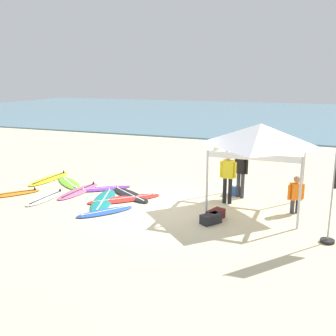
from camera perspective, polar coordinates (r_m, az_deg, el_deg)
name	(u,v)px	position (r m, az deg, el deg)	size (l,w,h in m)	color
ground_plane	(159,209)	(12.50, -1.27, -6.09)	(80.00, 80.00, 0.00)	beige
sea	(271,115)	(43.13, 14.91, 7.60)	(80.00, 36.00, 0.10)	#568499
canopy_tent	(260,135)	(12.33, 13.47, 4.71)	(2.76, 2.76, 2.75)	#B7B7BC
surfboard_purple	(105,188)	(14.77, -9.31, -2.99)	(1.85, 1.69, 0.19)	purple
surfboard_lime	(69,183)	(15.80, -14.35, -2.15)	(2.05, 1.83, 0.19)	#7AD12D
surfboard_blue	(105,212)	(12.32, -9.30, -6.38)	(1.55, 1.79, 0.19)	blue
surfboard_white	(46,198)	(14.14, -17.53, -4.22)	(0.59, 1.92, 0.19)	white
surfboard_red	(125,199)	(13.48, -6.39, -4.53)	(2.37, 2.28, 0.19)	red
surfboard_orange	(12,194)	(15.04, -21.97, -3.53)	(1.64, 1.85, 0.19)	orange
surfboard_teal	(104,200)	(13.42, -9.48, -4.71)	(1.46, 2.63, 0.19)	#19847F
surfboard_pink	(79,191)	(14.64, -12.99, -3.33)	(0.75, 2.30, 0.19)	pink
surfboard_black	(130,195)	(13.92, -5.69, -3.92)	(2.25, 1.79, 0.19)	black
surfboard_yellow	(49,179)	(16.67, -17.08, -1.52)	(0.69, 2.37, 0.19)	yellow
person_black	(241,170)	(13.62, 10.72, -0.32)	(0.51, 0.35, 1.71)	#383842
person_yellow	(228,175)	(12.93, 8.82, -0.99)	(0.55, 0.24, 1.71)	black
person_orange	(296,193)	(12.59, 18.35, -3.50)	(0.49, 0.37, 1.20)	#383842
gear_bag_near_tent	(216,215)	(11.72, 7.04, -6.83)	(0.60, 0.32, 0.28)	#4C1919
gear_bag_by_pole	(211,219)	(11.37, 6.33, -7.46)	(0.60, 0.32, 0.28)	#232328
cooler_box	(236,190)	(14.10, 10.00, -3.15)	(0.50, 0.36, 0.39)	#2D60B7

